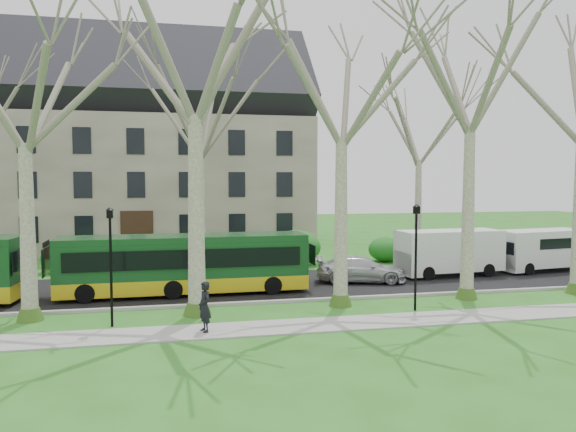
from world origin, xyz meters
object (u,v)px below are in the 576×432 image
at_px(sedan, 361,269).
at_px(bus_follow, 185,264).
at_px(pedestrian_a, 205,307).
at_px(van_a, 449,253).
at_px(van_b, 541,250).

bearing_deg(sedan, bus_follow, 111.70).
relative_size(sedan, pedestrian_a, 2.61).
relative_size(bus_follow, van_a, 1.96).
height_order(sedan, van_b, van_b).
distance_m(sedan, van_a, 5.54).
distance_m(sedan, pedestrian_a, 11.59).
height_order(van_a, van_b, van_a).
height_order(sedan, pedestrian_a, pedestrian_a).
distance_m(sedan, van_b, 11.52).
bearing_deg(pedestrian_a, bus_follow, 165.66).
xyz_separation_m(sedan, pedestrian_a, (-8.57, -7.80, 0.22)).
bearing_deg(bus_follow, sedan, 5.99).
xyz_separation_m(bus_follow, pedestrian_a, (0.46, -6.75, -0.53)).
bearing_deg(van_b, sedan, 177.59).
xyz_separation_m(van_b, pedestrian_a, (-20.03, -8.93, -0.31)).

